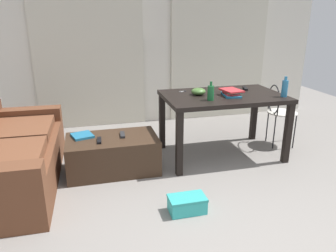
# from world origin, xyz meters

# --- Properties ---
(ground_plane) EXTENTS (8.21, 8.21, 0.00)m
(ground_plane) POSITION_xyz_m (0.00, 1.31, 0.00)
(ground_plane) COLOR gray
(wall_back) EXTENTS (5.43, 0.10, 2.64)m
(wall_back) POSITION_xyz_m (0.00, 3.42, 1.32)
(wall_back) COLOR silver
(wall_back) RESTS_ON ground
(curtains) EXTENTS (3.71, 0.03, 2.20)m
(curtains) POSITION_xyz_m (0.00, 3.34, 1.10)
(curtains) COLOR beige
(curtains) RESTS_ON ground
(couch) EXTENTS (0.95, 1.94, 0.69)m
(couch) POSITION_xyz_m (-1.98, 1.63, 0.28)
(couch) COLOR brown
(couch) RESTS_ON ground
(coffee_table) EXTENTS (1.00, 0.59, 0.39)m
(coffee_table) POSITION_xyz_m (-0.90, 1.66, 0.20)
(coffee_table) COLOR #382619
(coffee_table) RESTS_ON ground
(craft_table) EXTENTS (1.42, 0.90, 0.78)m
(craft_table) POSITION_xyz_m (0.45, 1.77, 0.68)
(craft_table) COLOR black
(craft_table) RESTS_ON ground
(wire_chair) EXTENTS (0.39, 0.41, 0.83)m
(wire_chair) POSITION_xyz_m (1.30, 1.90, 0.52)
(wire_chair) COLOR silver
(wire_chair) RESTS_ON ground
(bottle_near) EXTENTS (0.07, 0.07, 0.21)m
(bottle_near) POSITION_xyz_m (0.20, 1.55, 0.86)
(bottle_near) COLOR #195B2D
(bottle_near) RESTS_ON craft_table
(bottle_far) EXTENTS (0.07, 0.07, 0.24)m
(bottle_far) POSITION_xyz_m (1.09, 1.50, 0.88)
(bottle_far) COLOR teal
(bottle_far) RESTS_ON craft_table
(bowl) EXTENTS (0.17, 0.17, 0.08)m
(bowl) POSITION_xyz_m (0.16, 1.83, 0.82)
(bowl) COLOR #477033
(bowl) RESTS_ON craft_table
(book_stack) EXTENTS (0.23, 0.31, 0.08)m
(book_stack) POSITION_xyz_m (0.52, 1.69, 0.81)
(book_stack) COLOR #1E668C
(book_stack) RESTS_ON craft_table
(tv_remote_on_table) EXTENTS (0.08, 0.17, 0.02)m
(tv_remote_on_table) POSITION_xyz_m (0.84, 1.97, 0.79)
(tv_remote_on_table) COLOR black
(tv_remote_on_table) RESTS_ON craft_table
(scissors) EXTENTS (0.10, 0.07, 0.00)m
(scissors) POSITION_xyz_m (0.04, 2.05, 0.78)
(scissors) COLOR #9EA0A5
(scissors) RESTS_ON craft_table
(tv_remote_primary) EXTENTS (0.06, 0.18, 0.02)m
(tv_remote_primary) POSITION_xyz_m (-0.78, 1.69, 0.41)
(tv_remote_primary) COLOR #232326
(tv_remote_primary) RESTS_ON coffee_table
(tv_remote_secondary) EXTENTS (0.05, 0.18, 0.02)m
(tv_remote_secondary) POSITION_xyz_m (-1.04, 1.58, 0.41)
(tv_remote_secondary) COLOR black
(tv_remote_secondary) RESTS_ON coffee_table
(magazine) EXTENTS (0.27, 0.28, 0.03)m
(magazine) POSITION_xyz_m (-1.21, 1.77, 0.41)
(magazine) COLOR #1E668C
(magazine) RESTS_ON coffee_table
(shoebox) EXTENTS (0.33, 0.20, 0.15)m
(shoebox) POSITION_xyz_m (-0.34, 0.66, 0.07)
(shoebox) COLOR #33B2AD
(shoebox) RESTS_ON ground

